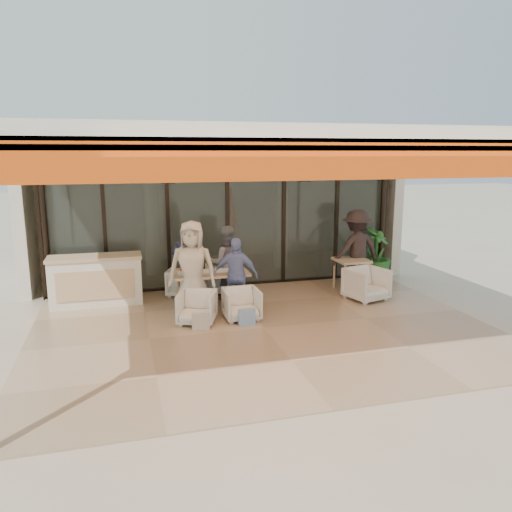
# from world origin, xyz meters

# --- Properties ---
(ground) EXTENTS (70.00, 70.00, 0.00)m
(ground) POSITION_xyz_m (0.00, 0.00, 0.00)
(ground) COLOR #C6B293
(ground) RESTS_ON ground
(terrace_floor) EXTENTS (8.00, 6.00, 0.01)m
(terrace_floor) POSITION_xyz_m (0.00, 0.00, 0.01)
(terrace_floor) COLOR tan
(terrace_floor) RESTS_ON ground
(terrace_structure) EXTENTS (8.00, 6.00, 3.40)m
(terrace_structure) POSITION_xyz_m (0.00, -0.26, 3.25)
(terrace_structure) COLOR silver
(terrace_structure) RESTS_ON ground
(glass_storefront) EXTENTS (8.08, 0.10, 3.20)m
(glass_storefront) POSITION_xyz_m (0.00, 3.00, 1.60)
(glass_storefront) COLOR #9EADA3
(glass_storefront) RESTS_ON ground
(interior_block) EXTENTS (9.05, 3.62, 3.52)m
(interior_block) POSITION_xyz_m (0.01, 5.31, 2.23)
(interior_block) COLOR silver
(interior_block) RESTS_ON ground
(host_counter) EXTENTS (1.85, 0.65, 1.04)m
(host_counter) POSITION_xyz_m (-2.91, 2.30, 0.53)
(host_counter) COLOR silver
(host_counter) RESTS_ON ground
(dining_table) EXTENTS (1.50, 0.90, 0.93)m
(dining_table) POSITION_xyz_m (-0.69, 1.58, 0.69)
(dining_table) COLOR tan
(dining_table) RESTS_ON ground
(chair_far_left) EXTENTS (0.84, 0.82, 0.68)m
(chair_far_left) POSITION_xyz_m (-1.10, 2.52, 0.34)
(chair_far_left) COLOR white
(chair_far_left) RESTS_ON ground
(chair_far_right) EXTENTS (0.74, 0.69, 0.72)m
(chair_far_right) POSITION_xyz_m (-0.26, 2.52, 0.36)
(chair_far_right) COLOR white
(chair_far_right) RESTS_ON ground
(chair_near_left) EXTENTS (0.83, 0.80, 0.67)m
(chair_near_left) POSITION_xyz_m (-1.10, 0.62, 0.34)
(chair_near_left) COLOR white
(chair_near_left) RESTS_ON ground
(chair_near_right) EXTENTS (0.65, 0.61, 0.66)m
(chair_near_right) POSITION_xyz_m (-0.26, 0.62, 0.33)
(chair_near_right) COLOR white
(chair_near_right) RESTS_ON ground
(diner_navy) EXTENTS (0.68, 0.55, 1.60)m
(diner_navy) POSITION_xyz_m (-1.10, 2.02, 0.80)
(diner_navy) COLOR #1B203C
(diner_navy) RESTS_ON ground
(diner_grey) EXTENTS (0.81, 0.65, 1.60)m
(diner_grey) POSITION_xyz_m (-0.26, 2.02, 0.80)
(diner_grey) COLOR #5D5D62
(diner_grey) RESTS_ON ground
(diner_cream) EXTENTS (1.03, 0.83, 1.84)m
(diner_cream) POSITION_xyz_m (-1.10, 1.12, 0.92)
(diner_cream) COLOR beige
(diner_cream) RESTS_ON ground
(diner_periwinkle) EXTENTS (0.94, 0.62, 1.49)m
(diner_periwinkle) POSITION_xyz_m (-0.26, 1.12, 0.74)
(diner_periwinkle) COLOR #778AC7
(diner_periwinkle) RESTS_ON ground
(tote_bag_cream) EXTENTS (0.30, 0.10, 0.34)m
(tote_bag_cream) POSITION_xyz_m (-1.10, 0.22, 0.17)
(tote_bag_cream) COLOR silver
(tote_bag_cream) RESTS_ON ground
(tote_bag_blue) EXTENTS (0.30, 0.10, 0.34)m
(tote_bag_blue) POSITION_xyz_m (-0.26, 0.22, 0.17)
(tote_bag_blue) COLOR #99BFD8
(tote_bag_blue) RESTS_ON ground
(side_table) EXTENTS (0.70, 0.70, 0.74)m
(side_table) POSITION_xyz_m (2.59, 1.88, 0.64)
(side_table) COLOR tan
(side_table) RESTS_ON ground
(side_chair) EXTENTS (0.92, 0.89, 0.78)m
(side_chair) POSITION_xyz_m (2.59, 1.13, 0.39)
(side_chair) COLOR white
(side_chair) RESTS_ON ground
(standing_woman) EXTENTS (1.26, 0.84, 1.82)m
(standing_woman) POSITION_xyz_m (2.82, 2.11, 0.91)
(standing_woman) COLOR black
(standing_woman) RESTS_ON ground
(potted_palm) EXTENTS (1.05, 1.05, 1.32)m
(potted_palm) POSITION_xyz_m (3.58, 2.57, 0.66)
(potted_palm) COLOR #1E5919
(potted_palm) RESTS_ON ground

